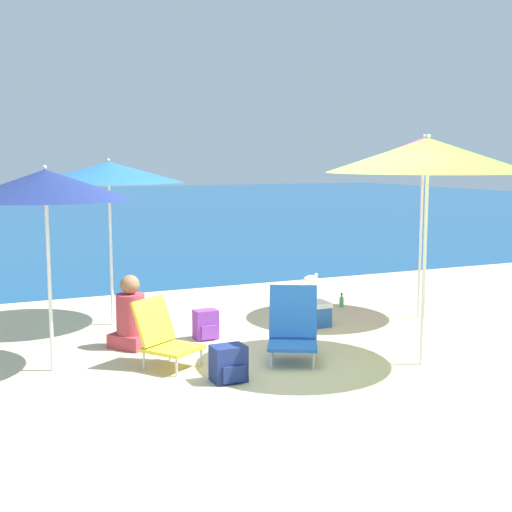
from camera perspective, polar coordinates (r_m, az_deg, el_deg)
ground_plane at (r=7.23m, az=2.28°, el=-9.09°), size 60.00×60.00×0.00m
sea_water at (r=30.99m, az=-18.83°, el=3.60°), size 60.00×40.00×0.01m
beach_umbrella_navy at (r=7.18m, az=-16.49°, el=5.48°), size 1.67×1.67×2.04m
beach_umbrella_pink at (r=9.48m, az=13.25°, el=8.07°), size 1.90×1.90×2.41m
beach_umbrella_lime at (r=7.31m, az=13.60°, el=7.82°), size 2.02×2.02×2.34m
beach_umbrella_blue at (r=9.04m, az=-11.71°, el=6.58°), size 1.86×1.86×2.10m
beach_chair_yellow at (r=7.32m, az=-7.42°, el=-6.30°), size 0.72×0.75×0.69m
beach_chair_blue at (r=7.50m, az=2.96°, el=-5.73°), size 0.74×0.79×0.76m
person_seated_near at (r=8.09m, az=-10.00°, el=-4.91°), size 0.53×0.54×0.82m
backpack_navy at (r=6.84m, az=-2.20°, el=-8.62°), size 0.32×0.27×0.35m
backpack_purple at (r=8.38m, az=-4.03°, el=-5.52°), size 0.27×0.22×0.35m
water_bottle at (r=10.21m, az=6.86°, el=-3.65°), size 0.06×0.06×0.20m
cooler_box at (r=9.01m, az=4.45°, el=-4.66°), size 0.43×0.33×0.31m
seagull at (r=11.69m, az=4.41°, el=-1.83°), size 0.27×0.11×0.23m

